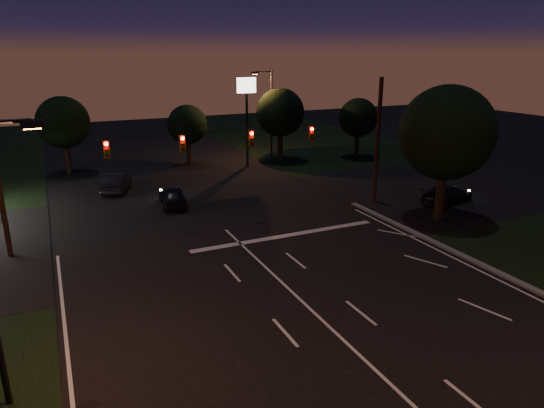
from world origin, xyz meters
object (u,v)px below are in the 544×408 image
car_oncoming_a (173,196)px  car_oncoming_b (116,182)px  utility_pole_right (374,202)px  tree_right_near (445,134)px  car_cross (447,194)px

car_oncoming_a → car_oncoming_b: size_ratio=0.93×
utility_pole_right → tree_right_near: (1.53, -4.83, 5.68)m
car_oncoming_b → car_cross: 25.46m
utility_pole_right → car_oncoming_b: (-16.89, 11.02, 0.74)m
car_oncoming_a → car_oncoming_b: 6.52m
tree_right_near → car_oncoming_b: bearing=139.3°
car_oncoming_a → car_oncoming_b: car_oncoming_b is taller
utility_pole_right → car_cross: 5.36m
car_cross → car_oncoming_a: bearing=51.8°
utility_pole_right → car_oncoming_a: (-13.77, 5.30, 0.71)m
utility_pole_right → car_cross: bearing=-27.9°
tree_right_near → car_oncoming_b: (-18.42, 15.85, -4.93)m
car_oncoming_b → car_cross: size_ratio=0.96×
utility_pole_right → car_oncoming_a: 14.77m
tree_right_near → car_cross: bearing=36.6°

